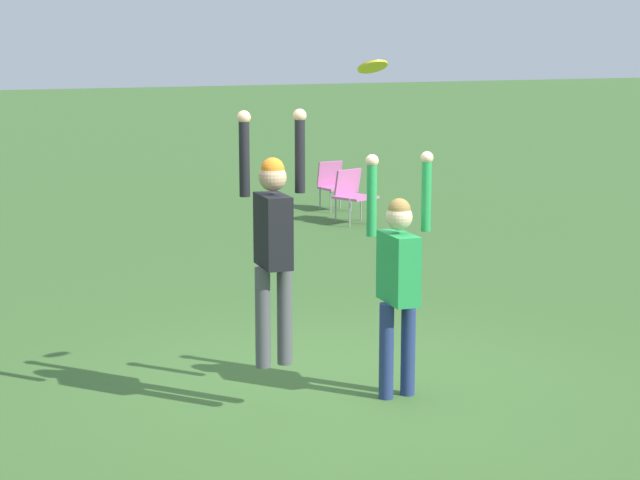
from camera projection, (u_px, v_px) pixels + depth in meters
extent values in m
plane|color=#3D662D|center=(331.00, 387.00, 9.07)|extent=(120.00, 120.00, 0.00)
cylinder|color=#4C4C51|center=(263.00, 318.00, 8.31)|extent=(0.12, 0.12, 0.80)
cylinder|color=#4C4C51|center=(285.00, 315.00, 8.40)|extent=(0.12, 0.12, 0.80)
cube|color=black|center=(273.00, 231.00, 8.23)|extent=(0.25, 0.44, 0.56)
sphere|color=tan|center=(273.00, 177.00, 8.16)|extent=(0.22, 0.22, 0.22)
sphere|color=orange|center=(273.00, 169.00, 8.14)|extent=(0.18, 0.18, 0.18)
cylinder|color=black|center=(244.00, 157.00, 8.02)|extent=(0.08, 0.08, 0.60)
sphere|color=tan|center=(244.00, 117.00, 7.97)|extent=(0.10, 0.10, 0.10)
cylinder|color=black|center=(300.00, 154.00, 8.23)|extent=(0.08, 0.08, 0.60)
sphere|color=tan|center=(300.00, 115.00, 8.18)|extent=(0.10, 0.10, 0.10)
cylinder|color=navy|center=(386.00, 351.00, 8.72)|extent=(0.12, 0.12, 0.80)
cylinder|color=navy|center=(408.00, 348.00, 8.82)|extent=(0.12, 0.12, 0.80)
cube|color=green|center=(398.00, 268.00, 8.64)|extent=(0.26, 0.48, 0.57)
sphere|color=beige|center=(399.00, 217.00, 8.57)|extent=(0.22, 0.22, 0.22)
sphere|color=olive|center=(399.00, 210.00, 8.56)|extent=(0.18, 0.18, 0.18)
cylinder|color=green|center=(372.00, 199.00, 8.42)|extent=(0.08, 0.08, 0.60)
sphere|color=beige|center=(372.00, 161.00, 8.37)|extent=(0.10, 0.10, 0.10)
cylinder|color=green|center=(426.00, 195.00, 8.65)|extent=(0.08, 0.08, 0.60)
sphere|color=beige|center=(427.00, 158.00, 8.60)|extent=(0.10, 0.10, 0.10)
cylinder|color=yellow|center=(373.00, 67.00, 8.17)|extent=(0.24, 0.22, 0.11)
cylinder|color=gray|center=(331.00, 201.00, 18.31)|extent=(0.02, 0.02, 0.41)
cylinder|color=gray|center=(351.00, 199.00, 18.48)|extent=(0.02, 0.02, 0.41)
cylinder|color=gray|center=(320.00, 198.00, 18.65)|extent=(0.02, 0.02, 0.41)
cylinder|color=gray|center=(340.00, 197.00, 18.83)|extent=(0.02, 0.02, 0.41)
cube|color=#C666A3|center=(335.00, 188.00, 18.53)|extent=(0.50, 0.50, 0.04)
cube|color=#C666A3|center=(330.00, 173.00, 18.68)|extent=(0.47, 0.14, 0.43)
cylinder|color=gray|center=(350.00, 213.00, 16.89)|extent=(0.02, 0.02, 0.45)
cylinder|color=gray|center=(375.00, 211.00, 17.10)|extent=(0.02, 0.02, 0.45)
cylinder|color=gray|center=(336.00, 209.00, 17.30)|extent=(0.02, 0.02, 0.45)
cylinder|color=gray|center=(361.00, 207.00, 17.51)|extent=(0.02, 0.02, 0.45)
cube|color=#C666A3|center=(355.00, 197.00, 17.16)|extent=(0.70, 0.70, 0.04)
cube|color=#C666A3|center=(348.00, 182.00, 17.35)|extent=(0.56, 0.28, 0.41)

